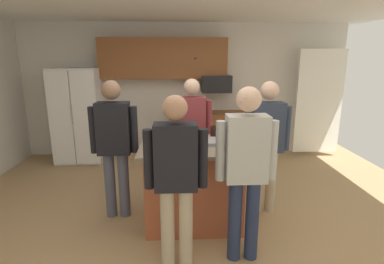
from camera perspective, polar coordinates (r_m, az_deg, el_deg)
The scene contains 20 objects.
floor at distance 3.86m, azimuth -0.33°, elevation -16.48°, with size 7.04×7.04×0.00m, color tan.
back_wall at distance 6.16m, azimuth -1.43°, elevation 7.87°, with size 6.40×0.10×2.60m, color silver.
french_door_window_panel at distance 6.40m, azimuth 22.73°, elevation 5.22°, with size 0.90×0.06×2.00m, color white.
cabinet_run_upper at distance 5.93m, azimuth -5.40°, elevation 13.63°, with size 2.40×0.38×0.75m.
cabinet_run_lower at distance 6.04m, azimuth 4.38°, elevation -0.49°, with size 1.80×0.63×0.90m.
refrigerator at distance 6.10m, azimuth -20.47°, elevation 2.93°, with size 0.85×0.76×1.76m.
microwave_over_range at distance 5.89m, azimuth 4.54°, elevation 9.02°, with size 0.56×0.40×0.32m, color black.
kitchen_island at distance 3.65m, azimuth 0.22°, elevation -9.64°, with size 1.22×0.92×0.98m.
person_elder_center at distance 3.74m, azimuth -14.40°, elevation -1.60°, with size 0.57×0.22×1.70m.
person_guest_left at distance 3.86m, azimuth 13.88°, elevation -1.30°, with size 0.57×0.22×1.68m.
person_guest_by_door at distance 2.74m, azimuth -3.03°, elevation -7.68°, with size 0.57×0.22×1.65m.
person_guest_right at distance 4.27m, azimuth -0.05°, elevation 0.51°, with size 0.57×0.22×1.67m.
person_host_foreground at distance 2.87m, azimuth 10.09°, elevation -6.03°, with size 0.57×0.22×1.71m.
glass_short_whisky at distance 3.26m, azimuth 0.44°, elevation -2.23°, with size 0.07×0.07×0.14m.
tumbler_amber at distance 3.77m, azimuth 4.01°, elevation 0.06°, with size 0.07×0.07×0.15m.
glass_stout_tall at distance 3.62m, azimuth -4.72°, elevation -0.73°, with size 0.06×0.06×0.13m.
mug_blue_stoneware at distance 3.50m, azimuth -3.04°, elevation -1.36°, with size 0.13×0.09×0.11m.
mug_ceramic_white at distance 3.18m, azimuth -2.98°, elevation -3.13°, with size 0.12×0.08×0.09m.
glass_dark_ale at distance 3.29m, azimuth 7.32°, elevation -2.15°, with size 0.07×0.07×0.15m.
serving_tray at distance 3.52m, azimuth 2.25°, elevation -1.85°, with size 0.44×0.30×0.04m.
Camera 1 is at (-0.13, -3.32, 1.96)m, focal length 28.38 mm.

